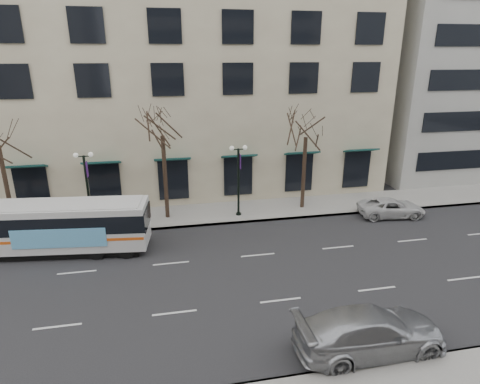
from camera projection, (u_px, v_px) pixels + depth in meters
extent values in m
plane|color=black|center=(173.00, 285.00, 20.29)|extent=(160.00, 160.00, 0.00)
cube|color=gray|center=(236.00, 212.00, 29.52)|extent=(80.00, 4.00, 0.15)
cube|color=tan|center=(133.00, 42.00, 35.43)|extent=(40.00, 20.00, 24.00)
cylinder|color=black|center=(7.00, 189.00, 25.66)|extent=(0.28, 0.28, 5.74)
cylinder|color=black|center=(165.00, 179.00, 27.46)|extent=(0.28, 0.28, 5.95)
cylinder|color=black|center=(304.00, 174.00, 29.38)|extent=(0.28, 0.28, 5.46)
cylinder|color=black|center=(88.00, 193.00, 26.15)|extent=(0.16, 0.16, 5.00)
cylinder|color=black|center=(93.00, 226.00, 26.92)|extent=(0.36, 0.36, 0.30)
cube|color=black|center=(83.00, 156.00, 25.34)|extent=(0.90, 0.06, 0.06)
sphere|color=silver|center=(76.00, 155.00, 25.22)|extent=(0.32, 0.32, 0.32)
sphere|color=silver|center=(91.00, 154.00, 25.39)|extent=(0.32, 0.32, 0.32)
cube|color=#4B1E71|center=(87.00, 169.00, 25.64)|extent=(0.04, 0.45, 1.00)
cylinder|color=black|center=(238.00, 184.00, 27.98)|extent=(0.16, 0.16, 5.00)
cylinder|color=black|center=(238.00, 215.00, 28.76)|extent=(0.36, 0.36, 0.30)
cube|color=black|center=(238.00, 149.00, 27.18)|extent=(0.90, 0.06, 0.06)
sphere|color=silver|center=(232.00, 148.00, 27.06)|extent=(0.32, 0.32, 0.32)
sphere|color=silver|center=(245.00, 148.00, 27.23)|extent=(0.32, 0.32, 0.32)
cube|color=#4B1E71|center=(240.00, 161.00, 27.48)|extent=(0.04, 0.45, 1.00)
cube|color=silver|center=(49.00, 226.00, 23.14)|extent=(11.42, 3.72, 2.57)
cube|color=black|center=(53.00, 248.00, 23.61)|extent=(10.50, 3.32, 0.42)
cube|color=black|center=(53.00, 219.00, 23.03)|extent=(10.98, 3.70, 1.03)
cube|color=#D85414|center=(50.00, 233.00, 23.28)|extent=(11.31, 3.73, 0.17)
cube|color=#5DAEE4|center=(59.00, 238.00, 22.12)|extent=(5.11, 0.65, 1.12)
cube|color=silver|center=(45.00, 204.00, 22.70)|extent=(10.84, 3.41, 0.07)
cylinder|color=black|center=(96.00, 252.00, 22.74)|extent=(0.96, 0.37, 0.93)
cylinder|color=black|center=(105.00, 235.00, 24.77)|extent=(0.96, 0.37, 0.93)
cylinder|color=black|center=(126.00, 251.00, 22.87)|extent=(0.96, 0.37, 0.93)
cylinder|color=black|center=(133.00, 234.00, 24.89)|extent=(0.96, 0.37, 0.93)
imported|color=#A4A6AC|center=(370.00, 331.00, 15.63)|extent=(6.06, 2.53, 1.75)
imported|color=silver|center=(391.00, 208.00, 28.72)|extent=(4.89, 2.71, 1.29)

